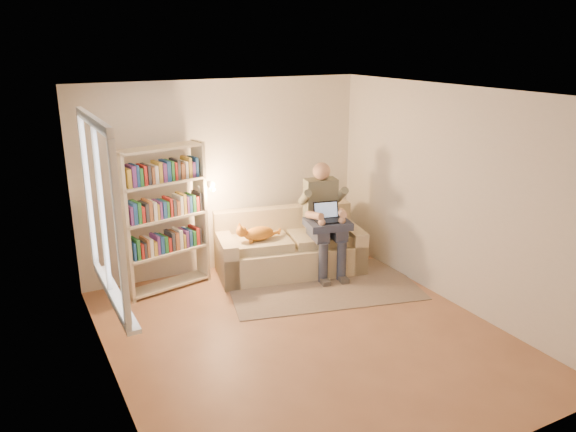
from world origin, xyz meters
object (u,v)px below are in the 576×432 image
sofa (289,250)px  person (324,213)px  laptop (330,216)px  bookshelf (164,212)px  cat (257,233)px

sofa → person: 0.72m
laptop → bookshelf: (-2.07, 0.60, 0.19)m
person → laptop: (0.00, -0.15, 0.01)m
laptop → bookshelf: 2.16m
sofa → person: bearing=-18.7°
cat → laptop: (0.90, -0.37, 0.21)m
sofa → laptop: (0.41, -0.39, 0.54)m
sofa → laptop: 0.79m
sofa → cat: 0.59m
cat → person: bearing=-1.6°
sofa → laptop: laptop is taller
person → laptop: size_ratio=3.81×
person → laptop: bearing=-76.6°
cat → bookshelf: (-1.16, 0.24, 0.40)m
sofa → person: person is taller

